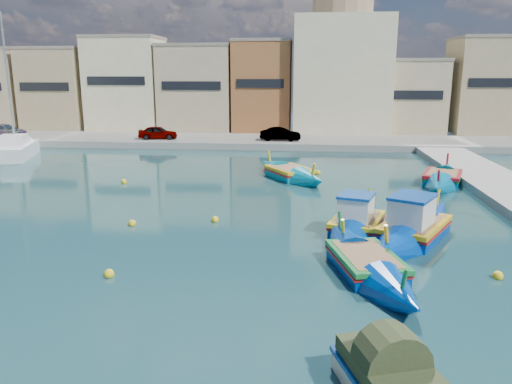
% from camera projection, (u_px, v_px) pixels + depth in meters
% --- Properties ---
extents(ground, '(160.00, 160.00, 0.00)m').
position_uv_depth(ground, '(132.00, 265.00, 18.26)').
color(ground, '#153D3F').
rests_on(ground, ground).
extents(north_quay, '(80.00, 8.00, 0.60)m').
position_uv_depth(north_quay, '(241.00, 141.00, 49.17)').
color(north_quay, gray).
rests_on(north_quay, ground).
extents(north_townhouses, '(83.20, 7.87, 10.19)m').
position_uv_depth(north_townhouses, '(309.00, 90.00, 54.58)').
color(north_townhouses, tan).
rests_on(north_townhouses, ground).
extents(church_block, '(10.00, 10.00, 19.10)m').
position_uv_depth(church_block, '(341.00, 58.00, 54.10)').
color(church_block, beige).
rests_on(church_block, ground).
extents(parked_cars, '(31.68, 1.95, 1.28)m').
position_uv_depth(parked_cars, '(121.00, 132.00, 48.58)').
color(parked_cars, '#4C1919').
rests_on(parked_cars, north_quay).
extents(luzzu_turquoise_cabin, '(6.41, 9.26, 3.04)m').
position_uv_depth(luzzu_turquoise_cabin, '(414.00, 230.00, 21.08)').
color(luzzu_turquoise_cabin, '#0038A3').
rests_on(luzzu_turquoise_cabin, ground).
extents(luzzu_blue_cabin, '(4.13, 7.95, 2.74)m').
position_uv_depth(luzzu_blue_cabin, '(357.00, 224.00, 21.97)').
color(luzzu_blue_cabin, '#003EA1').
rests_on(luzzu_blue_cabin, ground).
extents(luzzu_cyan_mid, '(4.80, 8.86, 2.56)m').
position_uv_depth(luzzu_cyan_mid, '(442.00, 179.00, 31.63)').
color(luzzu_cyan_mid, '#006B9A').
rests_on(luzzu_cyan_mid, ground).
extents(luzzu_green, '(6.02, 7.93, 2.54)m').
position_uv_depth(luzzu_green, '(289.00, 174.00, 33.20)').
color(luzzu_green, '#0087A5').
rests_on(luzzu_green, ground).
extents(luzzu_blue_south, '(3.88, 8.59, 2.42)m').
position_uv_depth(luzzu_blue_south, '(366.00, 265.00, 17.51)').
color(luzzu_blue_south, '#003A9E').
rests_on(luzzu_blue_south, ground).
extents(tender_near, '(2.43, 3.31, 1.46)m').
position_uv_depth(tender_near, '(390.00, 381.00, 10.59)').
color(tender_near, beige).
rests_on(tender_near, ground).
extents(yacht_north, '(5.29, 9.71, 12.48)m').
position_uv_depth(yacht_north, '(20.00, 148.00, 43.19)').
color(yacht_north, white).
rests_on(yacht_north, ground).
extents(mooring_buoys, '(18.41, 19.06, 0.36)m').
position_uv_depth(mooring_buoys, '(227.00, 214.00, 24.50)').
color(mooring_buoys, yellow).
rests_on(mooring_buoys, ground).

